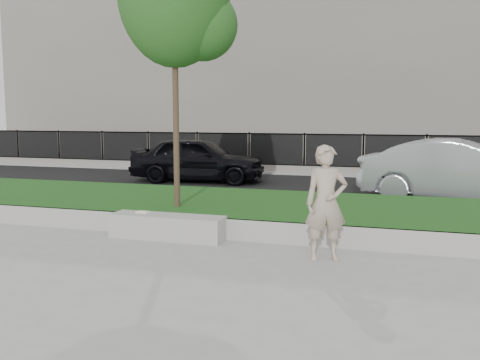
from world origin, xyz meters
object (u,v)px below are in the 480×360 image
(man, at_px, (326,203))
(book, at_px, (143,212))
(car_dark, at_px, (198,159))
(stone_bench, at_px, (167,227))
(car_silver, at_px, (460,171))

(man, relative_size, book, 7.95)
(book, bearing_deg, car_dark, 106.55)
(book, bearing_deg, stone_bench, -5.52)
(book, height_order, car_silver, car_silver)
(book, bearing_deg, man, -7.73)
(book, distance_m, car_dark, 7.99)
(stone_bench, relative_size, book, 9.48)
(man, relative_size, car_silver, 0.37)
(stone_bench, distance_m, car_silver, 8.04)
(car_dark, bearing_deg, car_silver, -109.49)
(stone_bench, bearing_deg, man, -10.27)
(man, distance_m, car_silver, 6.81)
(book, height_order, car_dark, car_dark)
(stone_bench, bearing_deg, car_silver, 46.16)
(man, distance_m, book, 3.66)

